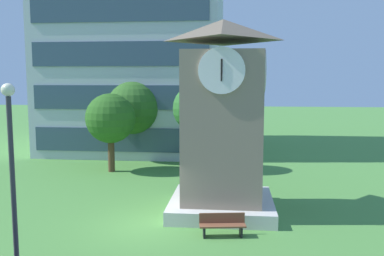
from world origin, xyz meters
TOP-DOWN VIEW (x-y plane):
  - ground_plane at (0.00, 0.00)m, footprint 160.00×160.00m
  - office_building at (-4.96, 20.36)m, footprint 14.49×13.53m
  - clock_tower at (3.00, 2.49)m, footprint 4.70×4.70m
  - park_bench at (3.11, -0.60)m, footprint 1.85×0.74m
  - street_lamp at (-2.62, -5.43)m, footprint 0.36×0.36m
  - tree_by_building at (-4.05, 14.00)m, footprint 3.99×3.99m
  - tree_near_tower at (-4.58, 10.01)m, footprint 3.29×3.29m
  - tree_streetside at (1.04, 11.00)m, footprint 3.23×3.23m

SIDE VIEW (x-z plane):
  - ground_plane at x=0.00m, z-range 0.00..0.00m
  - park_bench at x=3.11m, z-range 0.02..0.90m
  - tree_near_tower at x=-4.58m, z-range 0.94..6.15m
  - street_lamp at x=-2.62m, z-range 0.71..6.69m
  - clock_tower at x=3.00m, z-range -0.52..8.23m
  - tree_by_building at x=-4.05m, z-range 0.99..6.99m
  - tree_streetside at x=1.04m, z-range 1.26..7.08m
  - office_building at x=-4.96m, z-range 0.00..22.40m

